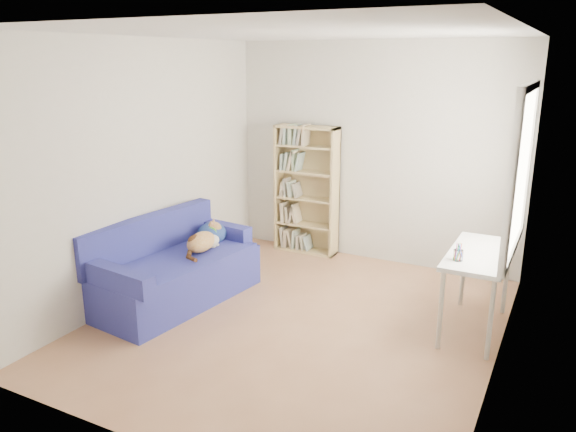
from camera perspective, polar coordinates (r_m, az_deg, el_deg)
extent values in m
plane|color=#A36E4A|center=(5.38, 1.05, -10.74)|extent=(4.00, 4.00, 0.00)
cube|color=silver|center=(6.75, 8.71, 6.24)|extent=(3.50, 0.04, 2.60)
cube|color=silver|center=(3.33, -14.34, -4.08)|extent=(3.50, 0.04, 2.60)
cube|color=silver|center=(5.90, -14.34, 4.55)|extent=(0.04, 4.00, 2.60)
cube|color=silver|center=(4.47, 21.69, 0.37)|extent=(0.04, 4.00, 2.60)
cube|color=white|center=(4.81, 1.21, 18.16)|extent=(3.50, 4.00, 0.04)
cube|color=white|center=(5.01, 22.64, 4.20)|extent=(0.01, 1.20, 1.30)
cube|color=navy|center=(5.84, -11.27, -6.47)|extent=(1.03, 1.82, 0.43)
cube|color=navy|center=(5.90, -14.03, -1.98)|extent=(0.37, 1.74, 0.42)
cube|color=navy|center=(6.33, -7.00, -1.49)|extent=(0.83, 0.25, 0.19)
cube|color=navy|center=(5.19, -16.89, -6.08)|extent=(0.83, 0.25, 0.19)
cube|color=navy|center=(5.75, -11.24, -4.33)|extent=(0.99, 1.68, 0.05)
ellipsoid|color=navy|center=(6.17, -7.74, -1.76)|extent=(0.31, 0.35, 0.24)
ellipsoid|color=#A45712|center=(5.85, -8.81, -2.62)|extent=(0.36, 0.51, 0.19)
ellipsoid|color=silver|center=(5.92, -7.54, -2.57)|extent=(0.19, 0.23, 0.12)
ellipsoid|color=#321B0D|center=(5.82, -9.41, -2.31)|extent=(0.20, 0.26, 0.09)
sphere|color=#A45712|center=(6.08, -6.85, -1.40)|extent=(0.16, 0.16, 0.16)
cone|color=#A45712|center=(6.10, -6.84, -0.59)|extent=(0.07, 0.08, 0.08)
cone|color=#A45712|center=(6.04, -7.25, -0.77)|extent=(0.08, 0.08, 0.08)
cylinder|color=#56D029|center=(6.03, -7.32, -1.80)|extent=(0.13, 0.07, 0.13)
cylinder|color=#321B0D|center=(5.68, -10.53, -3.69)|extent=(0.14, 0.18, 0.06)
cube|color=tan|center=(7.19, -0.91, 2.95)|extent=(0.03, 0.25, 1.60)
cube|color=tan|center=(6.86, 4.78, 2.28)|extent=(0.03, 0.25, 1.60)
cube|color=tan|center=(6.88, 1.93, 9.02)|extent=(0.80, 0.25, 0.03)
cube|color=tan|center=(7.24, 1.82, -3.45)|extent=(0.80, 0.25, 0.03)
cube|color=tan|center=(7.12, 2.27, 2.82)|extent=(0.80, 0.02, 1.60)
cube|color=white|center=(5.24, 18.87, -3.70)|extent=(0.50, 1.09, 0.04)
cylinder|color=silver|center=(5.81, 21.27, -5.96)|extent=(0.04, 0.04, 0.71)
cylinder|color=silver|center=(4.90, 19.88, -9.92)|extent=(0.04, 0.04, 0.71)
cylinder|color=silver|center=(5.85, 17.38, -5.42)|extent=(0.04, 0.04, 0.71)
cylinder|color=silver|center=(4.95, 15.25, -9.22)|extent=(0.04, 0.04, 0.71)
cylinder|color=white|center=(4.95, 16.89, -3.84)|extent=(0.08, 0.08, 0.09)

